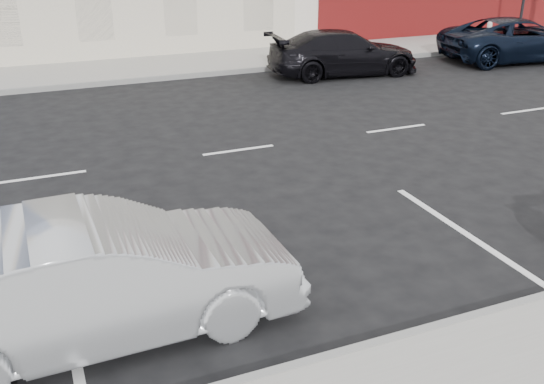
{
  "coord_description": "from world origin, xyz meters",
  "views": [
    {
      "loc": [
        -6.05,
        -11.68,
        4.43
      ],
      "look_at": [
        -2.89,
        -4.04,
        0.8
      ],
      "focal_mm": 40.0,
      "sensor_mm": 36.0,
      "label": 1
    }
  ],
  "objects_px": {
    "sedan_silver": "(100,278)",
    "car_far": "(343,53)",
    "fire_hydrant": "(489,30)",
    "suv_far": "(518,40)"
  },
  "relations": [
    {
      "from": "sedan_silver",
      "to": "car_far",
      "type": "height_order",
      "value": "sedan_silver"
    },
    {
      "from": "fire_hydrant",
      "to": "car_far",
      "type": "height_order",
      "value": "car_far"
    },
    {
      "from": "fire_hydrant",
      "to": "sedan_silver",
      "type": "distance_m",
      "value": 22.46
    },
    {
      "from": "sedan_silver",
      "to": "car_far",
      "type": "xyz_separation_m",
      "value": [
        9.18,
        11.05,
        -0.05
      ]
    },
    {
      "from": "fire_hydrant",
      "to": "suv_far",
      "type": "distance_m",
      "value": 3.71
    },
    {
      "from": "sedan_silver",
      "to": "car_far",
      "type": "distance_m",
      "value": 14.37
    },
    {
      "from": "sedan_silver",
      "to": "suv_far",
      "type": "relative_size",
      "value": 0.84
    },
    {
      "from": "suv_far",
      "to": "car_far",
      "type": "height_order",
      "value": "suv_far"
    },
    {
      "from": "fire_hydrant",
      "to": "sedan_silver",
      "type": "xyz_separation_m",
      "value": [
        -17.59,
        -13.96,
        0.23
      ]
    },
    {
      "from": "fire_hydrant",
      "to": "sedan_silver",
      "type": "bearing_deg",
      "value": -141.58
    }
  ]
}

